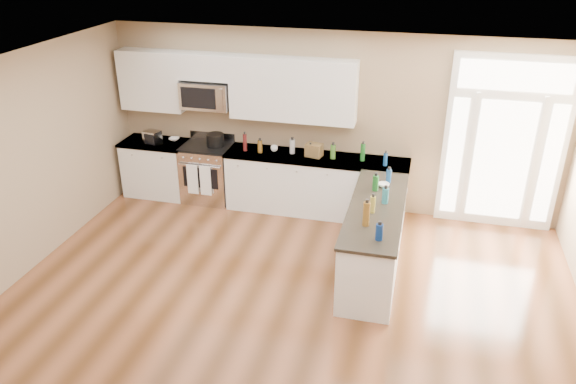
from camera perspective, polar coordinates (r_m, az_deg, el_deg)
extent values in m
plane|color=#533017|center=(6.09, -3.15, -17.85)|extent=(8.00, 8.00, 0.00)
plane|color=#988060|center=(8.77, 4.38, 7.04)|extent=(7.00, 0.00, 7.00)
plane|color=white|center=(4.63, -3.98, 8.19)|extent=(8.00, 8.00, 0.00)
cube|color=silver|center=(9.71, -13.07, 2.32)|extent=(1.06, 0.62, 0.90)
cube|color=black|center=(9.87, -12.84, 0.18)|extent=(1.02, 0.52, 0.10)
cube|color=black|center=(9.54, -13.34, 4.91)|extent=(1.10, 0.66, 0.04)
cube|color=silver|center=(8.86, 2.84, 0.67)|extent=(2.81, 0.62, 0.90)
cube|color=black|center=(9.04, 2.78, -1.63)|extent=(2.77, 0.52, 0.10)
cube|color=black|center=(8.67, 2.90, 3.49)|extent=(2.85, 0.66, 0.04)
cube|color=silver|center=(7.45, 8.74, -4.76)|extent=(0.65, 2.28, 0.90)
cube|color=black|center=(7.66, 8.54, -7.34)|extent=(0.61, 2.18, 0.10)
cube|color=black|center=(7.23, 8.99, -1.54)|extent=(0.69, 2.32, 0.04)
cube|color=silver|center=(9.37, -13.62, 10.97)|extent=(1.04, 0.33, 0.95)
cube|color=silver|center=(8.57, 0.49, 10.34)|extent=(1.94, 0.33, 0.95)
cube|color=silver|center=(8.92, -8.36, 12.52)|extent=(0.82, 0.33, 0.40)
cube|color=silver|center=(9.00, -8.26, 9.74)|extent=(0.78, 0.40, 0.42)
cube|color=black|center=(8.84, -9.13, 9.39)|extent=(0.56, 0.01, 0.32)
cube|color=white|center=(8.73, 21.07, 4.57)|extent=(1.70, 0.08, 2.60)
cube|color=white|center=(8.77, 20.84, 2.94)|extent=(0.78, 0.02, 1.80)
cube|color=white|center=(8.70, 16.55, 3.42)|extent=(0.22, 0.02, 1.80)
cube|color=white|center=(8.88, 25.04, 2.45)|extent=(0.22, 0.02, 1.80)
cube|color=white|center=(8.40, 22.17, 10.82)|extent=(1.50, 0.02, 0.40)
cube|color=silver|center=(9.35, -8.12, 1.87)|extent=(0.78, 0.64, 0.92)
cube|color=black|center=(9.17, -8.30, 4.59)|extent=(0.78, 0.60, 0.03)
cube|color=silver|center=(9.40, -7.65, 5.66)|extent=(0.78, 0.04, 0.14)
cube|color=black|center=(9.05, -8.90, 1.42)|extent=(0.58, 0.01, 0.34)
cylinder|color=silver|center=(8.94, -9.05, 2.64)|extent=(0.70, 0.02, 0.02)
cube|color=white|center=(9.07, -9.67, 1.29)|extent=(0.18, 0.02, 0.50)
cube|color=white|center=(8.99, -8.38, 1.15)|extent=(0.18, 0.02, 0.50)
cylinder|color=black|center=(9.10, -7.41, 5.32)|extent=(0.32, 0.32, 0.22)
cube|color=silver|center=(9.42, -13.61, 5.43)|extent=(0.29, 0.25, 0.21)
cube|color=brown|center=(8.65, 2.66, 4.28)|extent=(0.28, 0.23, 0.20)
imported|color=white|center=(9.51, -11.49, 5.29)|extent=(0.19, 0.19, 0.04)
imported|color=white|center=(7.76, 9.69, 0.71)|extent=(0.17, 0.17, 0.05)
imported|color=white|center=(8.86, -1.41, 4.44)|extent=(0.12, 0.12, 0.09)
cylinder|color=#19591E|center=(7.59, 8.88, 0.90)|extent=(0.08, 0.08, 0.21)
cylinder|color=navy|center=(7.86, 10.19, 1.61)|extent=(0.07, 0.07, 0.19)
cylinder|color=brown|center=(6.68, 7.96, -2.22)|extent=(0.08, 0.08, 0.30)
cylinder|color=olive|center=(8.64, 2.29, 4.20)|extent=(0.06, 0.06, 0.18)
cylinder|color=#26727F|center=(7.27, 9.86, -0.38)|extent=(0.08, 0.08, 0.21)
cylinder|color=#591919|center=(8.87, -4.40, 5.04)|extent=(0.06, 0.06, 0.27)
cylinder|color=#B2B2B7|center=(8.75, 0.44, 4.64)|extent=(0.08, 0.08, 0.22)
cylinder|color=navy|center=(6.43, 9.25, -4.04)|extent=(0.09, 0.09, 0.19)
cylinder|color=#3F7226|center=(8.58, 4.59, 4.10)|extent=(0.08, 0.08, 0.22)
cylinder|color=#19591E|center=(8.54, 7.60, 4.02)|extent=(0.07, 0.07, 0.27)
cylinder|color=navy|center=(8.42, 9.85, 3.28)|extent=(0.06, 0.06, 0.19)
cylinder|color=brown|center=(8.80, -2.87, 4.64)|extent=(0.07, 0.07, 0.19)
cylinder|color=olive|center=(7.01, 8.60, -1.27)|extent=(0.07, 0.07, 0.22)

